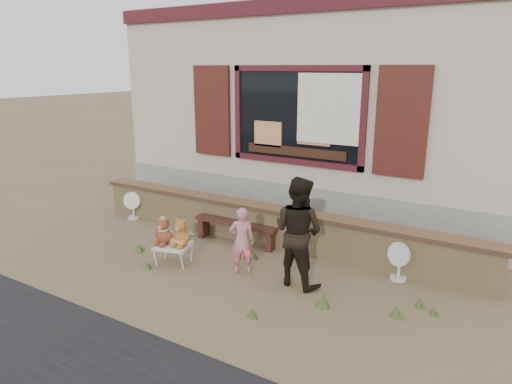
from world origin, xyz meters
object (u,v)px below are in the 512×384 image
Objects in this scene: bench at (237,227)px; folding_chair at (173,246)px; child at (242,241)px; adult at (298,232)px; teddy_bear_right at (181,232)px; teddy_bear_left at (164,231)px.

folding_chair is (-0.34, -1.22, -0.00)m from bench.
adult reaches higher than child.
folding_chair is at bearing 180.00° from teddy_bear_right.
bench is 1.55× the size of child.
teddy_bear_right is 0.94m from child.
child is at bearing 15.75° from adult.
teddy_bear_left is at bearing -180.00° from folding_chair.
teddy_bear_left is at bearing -17.24° from child.
bench is 3.62× the size of teddy_bear_left.
bench is 1.36m from teddy_bear_left.
adult reaches higher than bench.
folding_chair is 0.61× the size of child.
child is (1.05, 0.28, 0.21)m from folding_chair.
folding_chair is 0.28m from teddy_bear_left.
adult reaches higher than teddy_bear_right.
teddy_bear_right is at bearing -0.00° from folding_chair.
teddy_bear_right is at bearing -102.09° from bench.
bench is at bearing -19.99° from adult.
teddy_bear_right is 0.29× the size of adult.
adult reaches higher than teddy_bear_left.
teddy_bear_right reaches higher than folding_chair.
bench is 3.53× the size of teddy_bear_right.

